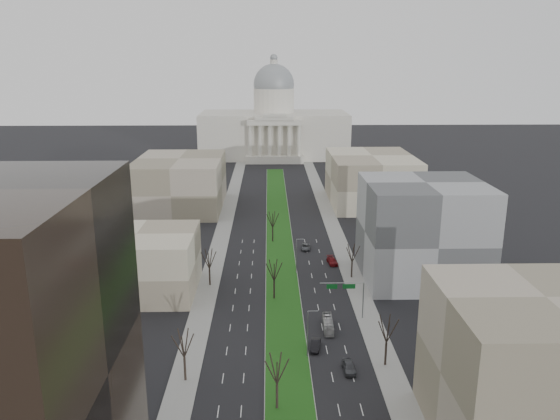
{
  "coord_description": "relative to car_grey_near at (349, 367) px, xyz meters",
  "views": [
    {
      "loc": [
        -3.08,
        -32.71,
        51.77
      ],
      "look_at": [
        -0.12,
        106.83,
        13.34
      ],
      "focal_mm": 35.0,
      "sensor_mm": 36.0,
      "label": 1
    }
  ],
  "objects": [
    {
      "name": "tree_median_b",
      "position": [
        -12.56,
        29.73,
        6.16
      ],
      "size": [
        5.4,
        5.4,
        9.72
      ],
      "color": "black",
      "rests_on": "ground"
    },
    {
      "name": "streetlamp_median_b",
      "position": [
        -6.8,
        4.73,
        3.97
      ],
      "size": [
        1.9,
        0.2,
        9.16
      ],
      "color": "gray",
      "rests_on": "ground"
    },
    {
      "name": "tree_median_c",
      "position": [
        -12.56,
        69.73,
        6.16
      ],
      "size": [
        5.4,
        5.4,
        9.72
      ],
      "color": "black",
      "rests_on": "ground"
    },
    {
      "name": "box_van",
      "position": [
        -1.98,
        15.35,
        0.25
      ],
      "size": [
        2.11,
        7.88,
        2.18
      ],
      "primitive_type": "imported",
      "rotation": [
        0.0,
        0.0,
        -0.04
      ],
      "color": "#BCBCBC",
      "rests_on": "ground"
    },
    {
      "name": "streetlamp_median_c",
      "position": [
        -6.8,
        44.73,
        3.97
      ],
      "size": [
        1.9,
        0.2,
        9.16
      ],
      "color": "gray",
      "rests_on": "ground"
    },
    {
      "name": "car_grey_far",
      "position": [
        -3.22,
        62.82,
        -0.13
      ],
      "size": [
        2.85,
        5.29,
        1.41
      ],
      "primitive_type": "imported",
      "rotation": [
        0.0,
        0.0,
        -0.1
      ],
      "color": "#4F5257",
      "rests_on": "ground"
    },
    {
      "name": "median",
      "position": [
        -10.56,
        68.72,
        -0.74
      ],
      "size": [
        8.0,
        222.03,
        0.2
      ],
      "color": "#999993",
      "rests_on": "ground"
    },
    {
      "name": "sidewalk_right",
      "position": [
        6.94,
        44.73,
        -0.76
      ],
      "size": [
        5.0,
        330.0,
        0.15
      ],
      "primitive_type": "cube",
      "color": "gray",
      "rests_on": "ground"
    },
    {
      "name": "building_grey_right",
      "position": [
        23.44,
        41.73,
        11.16
      ],
      "size": [
        28.0,
        26.0,
        24.0
      ],
      "primitive_type": "cube",
      "color": "#57595C",
      "rests_on": "ground"
    },
    {
      "name": "tree_left_far",
      "position": [
        -27.76,
        37.73,
        6.0
      ],
      "size": [
        5.28,
        5.28,
        9.5
      ],
      "color": "black",
      "rests_on": "ground"
    },
    {
      "name": "sidewalk_left",
      "position": [
        -28.06,
        44.73,
        -0.76
      ],
      "size": [
        5.0,
        330.0,
        0.15
      ],
      "primitive_type": "cube",
      "color": "gray",
      "rests_on": "ground"
    },
    {
      "name": "car_black",
      "position": [
        -5.15,
        7.71,
        -0.03
      ],
      "size": [
        2.48,
        5.11,
        1.61
      ],
      "primitive_type": "imported",
      "rotation": [
        0.0,
        0.0,
        -0.16
      ],
      "color": "black",
      "rests_on": "ground"
    },
    {
      "name": "building_beige_left",
      "position": [
        -43.56,
        34.73,
        6.16
      ],
      "size": [
        26.0,
        22.0,
        14.0
      ],
      "primitive_type": "cube",
      "color": "gray",
      "rests_on": "ground"
    },
    {
      "name": "tree_left_mid",
      "position": [
        -27.76,
        -2.27,
        6.16
      ],
      "size": [
        5.4,
        5.4,
        9.72
      ],
      "color": "black",
      "rests_on": "ground"
    },
    {
      "name": "building_far_right",
      "position": [
        24.44,
        114.73,
        8.16
      ],
      "size": [
        30.0,
        40.0,
        18.0
      ],
      "primitive_type": "cube",
      "color": "gray",
      "rests_on": "ground"
    },
    {
      "name": "tree_right_mid",
      "position": [
        6.64,
        1.73,
        6.32
      ],
      "size": [
        5.52,
        5.52,
        9.94
      ],
      "color": "black",
      "rests_on": "ground"
    },
    {
      "name": "building_far_left",
      "position": [
        -45.56,
        109.73,
        8.16
      ],
      "size": [
        30.0,
        40.0,
        18.0
      ],
      "primitive_type": "cube",
      "color": "gray",
      "rests_on": "ground"
    },
    {
      "name": "mast_arm_signs",
      "position": [
        2.93,
        19.76,
        5.27
      ],
      "size": [
        9.12,
        0.24,
        8.09
      ],
      "color": "gray",
      "rests_on": "ground"
    },
    {
      "name": "tree_median_a",
      "position": [
        -12.56,
        -10.27,
        6.16
      ],
      "size": [
        5.4,
        5.4,
        9.72
      ],
      "color": "black",
      "rests_on": "ground"
    },
    {
      "name": "building_tan_right",
      "position": [
        22.44,
        -18.27,
        10.16
      ],
      "size": [
        26.0,
        24.0,
        22.0
      ],
      "primitive_type": "cube",
      "color": "gray",
      "rests_on": "ground"
    },
    {
      "name": "capitol",
      "position": [
        -10.56,
        219.32,
        15.47
      ],
      "size": [
        80.0,
        46.0,
        55.0
      ],
      "color": "beige",
      "rests_on": "ground"
    },
    {
      "name": "car_red",
      "position": [
        2.94,
        51.33,
        -0.05
      ],
      "size": [
        2.87,
        5.68,
        1.58
      ],
      "primitive_type": "imported",
      "rotation": [
        0.0,
        0.0,
        0.12
      ],
      "color": "maroon",
      "rests_on": "ground"
    },
    {
      "name": "ground",
      "position": [
        -10.56,
        69.73,
        -0.84
      ],
      "size": [
        600.0,
        600.0,
        0.0
      ],
      "primitive_type": "plane",
      "color": "black",
      "rests_on": "ground"
    },
    {
      "name": "car_grey_near",
      "position": [
        0.0,
        0.0,
        0.0
      ],
      "size": [
        2.16,
        4.99,
        1.68
      ],
      "primitive_type": "imported",
      "rotation": [
        0.0,
        0.0,
        0.04
      ],
      "color": "#414348",
      "rests_on": "ground"
    },
    {
      "name": "tree_right_far",
      "position": [
        6.64,
        41.73,
        5.69
      ],
      "size": [
        5.04,
        5.04,
        9.07
      ],
      "color": "black",
      "rests_on": "ground"
    }
  ]
}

